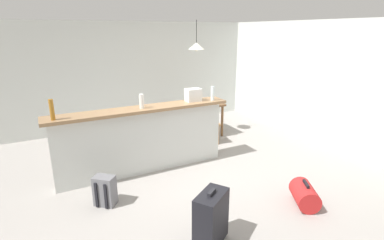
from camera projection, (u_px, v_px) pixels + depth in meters
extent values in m
cube|color=gray|center=(192.00, 174.00, 4.97)|extent=(13.00, 13.00, 0.05)
cube|color=silver|center=(134.00, 75.00, 7.19)|extent=(6.60, 0.10, 2.50)
cube|color=silver|center=(314.00, 82.00, 6.21)|extent=(0.10, 6.00, 2.50)
cube|color=silver|center=(144.00, 142.00, 4.88)|extent=(2.80, 0.20, 1.06)
cube|color=#93704C|center=(142.00, 109.00, 4.72)|extent=(2.96, 0.40, 0.05)
cylinder|color=#9E661E|center=(52.00, 110.00, 4.03)|extent=(0.06, 0.06, 0.29)
cylinder|color=silver|center=(142.00, 101.00, 4.65)|extent=(0.08, 0.08, 0.23)
cylinder|color=silver|center=(213.00, 93.00, 5.17)|extent=(0.06, 0.06, 0.25)
cube|color=silver|center=(193.00, 95.00, 5.12)|extent=(0.26, 0.18, 0.22)
cube|color=brown|center=(196.00, 104.00, 6.57)|extent=(1.10, 0.80, 0.04)
cylinder|color=brown|center=(183.00, 127.00, 6.18)|extent=(0.06, 0.06, 0.70)
cylinder|color=brown|center=(222.00, 121.00, 6.61)|extent=(0.06, 0.06, 0.70)
cylinder|color=brown|center=(170.00, 119.00, 6.75)|extent=(0.06, 0.06, 0.70)
cylinder|color=brown|center=(207.00, 114.00, 7.19)|extent=(0.06, 0.06, 0.70)
cube|color=#9E754C|center=(209.00, 123.00, 6.18)|extent=(0.46, 0.46, 0.04)
cube|color=#9E754C|center=(206.00, 109.00, 6.27)|extent=(0.40, 0.10, 0.48)
cylinder|color=#9E754C|center=(204.00, 137.00, 6.05)|extent=(0.04, 0.04, 0.41)
cylinder|color=#9E754C|center=(218.00, 135.00, 6.15)|extent=(0.04, 0.04, 0.41)
cylinder|color=#9E754C|center=(199.00, 132.00, 6.34)|extent=(0.04, 0.04, 0.41)
cylinder|color=#9E754C|center=(212.00, 130.00, 6.44)|extent=(0.04, 0.04, 0.41)
cylinder|color=black|center=(196.00, 32.00, 6.06)|extent=(0.01, 0.01, 0.47)
cone|color=white|center=(196.00, 46.00, 6.14)|extent=(0.34, 0.34, 0.14)
sphere|color=white|center=(196.00, 50.00, 6.17)|extent=(0.07, 0.07, 0.07)
cube|color=slate|center=(105.00, 191.00, 4.02)|extent=(0.33, 0.32, 0.42)
cube|color=#515155|center=(109.00, 191.00, 4.14)|extent=(0.20, 0.19, 0.19)
cube|color=black|center=(106.00, 197.00, 3.92)|extent=(0.04, 0.04, 0.36)
cube|color=black|center=(96.00, 195.00, 3.95)|extent=(0.04, 0.04, 0.36)
cylinder|color=red|center=(305.00, 195.00, 4.03)|extent=(0.50, 0.57, 0.30)
cube|color=black|center=(306.00, 184.00, 3.98)|extent=(0.13, 0.19, 0.04)
cube|color=black|center=(211.00, 218.00, 3.23)|extent=(0.50, 0.44, 0.60)
cylinder|color=black|center=(218.00, 232.00, 3.48)|extent=(0.07, 0.06, 0.06)
cube|color=#232328|center=(212.00, 192.00, 3.14)|extent=(0.14, 0.11, 0.04)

